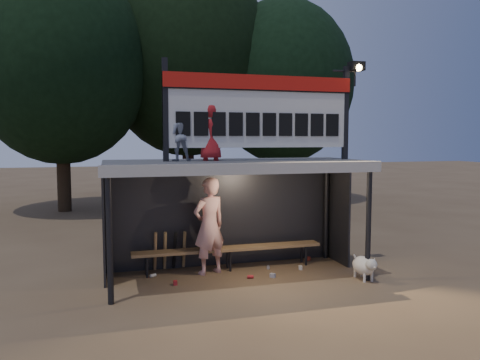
{
  "coord_description": "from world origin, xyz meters",
  "views": [
    {
      "loc": [
        -2.4,
        -8.75,
        2.74
      ],
      "look_at": [
        0.2,
        0.4,
        1.9
      ],
      "focal_mm": 35.0,
      "sensor_mm": 36.0,
      "label": 1
    }
  ],
  "objects": [
    {
      "name": "child_b",
      "position": [
        -0.48,
        0.06,
        2.86
      ],
      "size": [
        0.56,
        0.39,
        1.09
      ],
      "primitive_type": "imported",
      "rotation": [
        0.0,
        0.0,
        3.06
      ],
      "color": "maroon",
      "rests_on": "dugout_shelter"
    },
    {
      "name": "dugout_shelter",
      "position": [
        0.0,
        0.24,
        1.85
      ],
      "size": [
        5.1,
        2.08,
        2.32
      ],
      "color": "#3E3F41",
      "rests_on": "ground"
    },
    {
      "name": "player",
      "position": [
        -0.45,
        0.4,
        0.98
      ],
      "size": [
        0.84,
        0.7,
        1.97
      ],
      "primitive_type": "imported",
      "rotation": [
        0.0,
        0.0,
        3.51
      ],
      "color": "white",
      "rests_on": "ground"
    },
    {
      "name": "tree_right",
      "position": [
        5.0,
        10.5,
        5.19
      ],
      "size": [
        6.08,
        6.08,
        8.72
      ],
      "color": "black",
      "rests_on": "ground"
    },
    {
      "name": "tree_left",
      "position": [
        -4.0,
        10.0,
        5.51
      ],
      "size": [
        6.46,
        6.46,
        9.27
      ],
      "color": "#312215",
      "rests_on": "ground"
    },
    {
      "name": "ground",
      "position": [
        0.0,
        0.0,
        0.0
      ],
      "size": [
        80.0,
        80.0,
        0.0
      ],
      "primitive_type": "plane",
      "color": "brown",
      "rests_on": "ground"
    },
    {
      "name": "dog",
      "position": [
        2.37,
        -0.85,
        0.28
      ],
      "size": [
        0.36,
        0.81,
        0.49
      ],
      "color": "silver",
      "rests_on": "ground"
    },
    {
      "name": "bench",
      "position": [
        0.0,
        0.55,
        0.43
      ],
      "size": [
        4.0,
        0.35,
        0.48
      ],
      "color": "olive",
      "rests_on": "ground"
    },
    {
      "name": "tree_mid",
      "position": [
        1.0,
        11.5,
        6.17
      ],
      "size": [
        7.22,
        7.22,
        10.36
      ],
      "color": "black",
      "rests_on": "ground"
    },
    {
      "name": "litter",
      "position": [
        0.34,
        0.17,
        0.04
      ],
      "size": [
        3.62,
        1.13,
        0.08
      ],
      "color": "#AB1D1F",
      "rests_on": "ground"
    },
    {
      "name": "child_a",
      "position": [
        -1.1,
        0.07,
        2.8
      ],
      "size": [
        0.49,
        0.4,
        0.96
      ],
      "primitive_type": "imported",
      "rotation": [
        0.0,
        0.0,
        3.06
      ],
      "color": "gray",
      "rests_on": "dugout_shelter"
    },
    {
      "name": "scoreboard_assembly",
      "position": [
        0.56,
        -0.01,
        3.32
      ],
      "size": [
        4.1,
        0.27,
        1.99
      ],
      "color": "black",
      "rests_on": "dugout_shelter"
    },
    {
      "name": "bats",
      "position": [
        -1.2,
        0.82,
        0.43
      ],
      "size": [
        0.68,
        0.35,
        0.84
      ],
      "color": "#956D45",
      "rests_on": "ground"
    }
  ]
}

